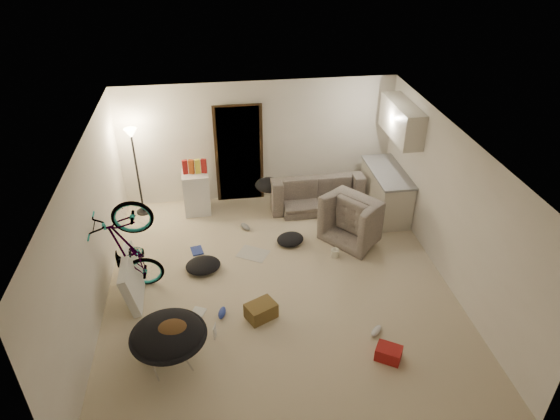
{
  "coord_description": "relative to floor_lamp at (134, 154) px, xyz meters",
  "views": [
    {
      "loc": [
        -0.87,
        -6.26,
        5.34
      ],
      "look_at": [
        0.1,
        0.6,
        1.08
      ],
      "focal_mm": 32.0,
      "sensor_mm": 36.0,
      "label": 1
    }
  ],
  "objects": [
    {
      "name": "kitchen_uppers",
      "position": [
        4.96,
        -0.65,
        0.64
      ],
      "size": [
        0.38,
        1.4,
        0.65
      ],
      "primitive_type": "cube",
      "color": "beige",
      "rests_on": "wall_right"
    },
    {
      "name": "wall_right",
      "position": [
        5.16,
        -2.65,
        -0.06
      ],
      "size": [
        0.02,
        6.0,
        2.5
      ],
      "primitive_type": "cube",
      "color": "white",
      "rests_on": "floor"
    },
    {
      "name": "wall_left",
      "position": [
        -0.36,
        -2.65,
        -0.06
      ],
      "size": [
        0.02,
        6.0,
        2.5
      ],
      "primitive_type": "cube",
      "color": "white",
      "rests_on": "floor"
    },
    {
      "name": "floor_lamp",
      "position": [
        0.0,
        0.0,
        0.0
      ],
      "size": [
        0.28,
        0.28,
        1.81
      ],
      "color": "black",
      "rests_on": "floor"
    },
    {
      "name": "snack_box_1",
      "position": [
        1.05,
        -0.1,
        -0.31
      ],
      "size": [
        0.11,
        0.09,
        0.3
      ],
      "primitive_type": "cube",
      "rotation": [
        0.0,
        0.0,
        -0.26
      ],
      "color": "#C55218",
      "rests_on": "mini_fridge"
    },
    {
      "name": "clothes_lump_a",
      "position": [
        1.18,
        -2.06,
        -1.21
      ],
      "size": [
        0.68,
        0.61,
        0.19
      ],
      "primitive_type": "ellipsoid",
      "rotation": [
        0.0,
        0.0,
        0.18
      ],
      "color": "black",
      "rests_on": "floor"
    },
    {
      "name": "drink_case_b",
      "position": [
        3.67,
        -4.38,
        -1.21
      ],
      "size": [
        0.42,
        0.39,
        0.2
      ],
      "primitive_type": "cube",
      "rotation": [
        0.0,
        0.0,
        -0.56
      ],
      "color": "maroon",
      "rests_on": "floor"
    },
    {
      "name": "bicycle",
      "position": [
        0.1,
        -2.45,
        -0.84
      ],
      "size": [
        1.79,
        0.79,
        1.03
      ],
      "primitive_type": "imported",
      "rotation": [
        0.0,
        -0.17,
        1.58
      ],
      "color": "black",
      "rests_on": "floor"
    },
    {
      "name": "hoodie",
      "position": [
        0.79,
        -4.08,
        -0.67
      ],
      "size": [
        0.51,
        0.43,
        0.22
      ],
      "primitive_type": "ellipsoid",
      "rotation": [
        0.0,
        0.0,
        0.07
      ],
      "color": "brown",
      "rests_on": "saucer_chair"
    },
    {
      "name": "shoe_4",
      "position": [
        3.65,
        -3.9,
        -1.26
      ],
      "size": [
        0.25,
        0.26,
        0.09
      ],
      "primitive_type": "ellipsoid",
      "rotation": [
        0.0,
        0.0,
        0.82
      ],
      "color": "white",
      "rests_on": "floor"
    },
    {
      "name": "newspaper",
      "position": [
        2.06,
        -1.72,
        -1.3
      ],
      "size": [
        0.64,
        0.6,
        0.01
      ],
      "primitive_type": "cube",
      "rotation": [
        0.0,
        0.0,
        1.04
      ],
      "color": "#BCB7AE",
      "rests_on": "floor"
    },
    {
      "name": "book_blue",
      "position": [
        1.07,
        -1.5,
        -1.29
      ],
      "size": [
        0.24,
        0.3,
        0.03
      ],
      "primitive_type": "cube",
      "rotation": [
        0.0,
        0.0,
        0.2
      ],
      "color": "#283A92",
      "rests_on": "floor"
    },
    {
      "name": "floor",
      "position": [
        2.4,
        -2.65,
        -1.32
      ],
      "size": [
        5.5,
        6.0,
        0.02
      ],
      "primitive_type": "cube",
      "color": "beige",
      "rests_on": "ground"
    },
    {
      "name": "clothes_lump_c",
      "position": [
        0.52,
        -3.89,
        -1.25
      ],
      "size": [
        0.52,
        0.51,
        0.12
      ],
      "primitive_type": "ellipsoid",
      "rotation": [
        0.0,
        0.0,
        -0.66
      ],
      "color": "silver",
      "rests_on": "floor"
    },
    {
      "name": "drink_case_a",
      "position": [
        2.03,
        -3.33,
        -1.18
      ],
      "size": [
        0.53,
        0.47,
        0.25
      ],
      "primitive_type": "cube",
      "rotation": [
        0.0,
        0.0,
        0.46
      ],
      "color": "brown",
      "rests_on": "floor"
    },
    {
      "name": "counter_top",
      "position": [
        4.83,
        -0.65,
        -0.41
      ],
      "size": [
        0.64,
        1.54,
        0.04
      ],
      "primitive_type": "cube",
      "color": "gray",
      "rests_on": "kitchen_counter"
    },
    {
      "name": "shoe_1",
      "position": [
        1.99,
        -0.9,
        -1.26
      ],
      "size": [
        0.23,
        0.29,
        0.1
      ],
      "primitive_type": "ellipsoid",
      "rotation": [
        0.0,
        0.0,
        -1.05
      ],
      "color": "slate",
      "rests_on": "floor"
    },
    {
      "name": "saucer_chair",
      "position": [
        0.74,
        -4.05,
        -0.88
      ],
      "size": [
        1.02,
        1.02,
        0.72
      ],
      "color": "silver",
      "rests_on": "floor"
    },
    {
      "name": "door_trim",
      "position": [
        2.0,
        0.29,
        -0.29
      ],
      "size": [
        0.97,
        0.04,
        2.1
      ],
      "primitive_type": "cube",
      "color": "#352312",
      "rests_on": "floor"
    },
    {
      "name": "sofa_drape",
      "position": [
        2.55,
        -0.2,
        -0.77
      ],
      "size": [
        0.64,
        0.56,
        0.28
      ],
      "primitive_type": "ellipsoid",
      "rotation": [
        0.0,
        0.0,
        -0.2
      ],
      "color": "black",
      "rests_on": "sofa"
    },
    {
      "name": "tv_box",
      "position": [
        0.1,
        -2.57,
        -0.96
      ],
      "size": [
        0.3,
        1.07,
        0.71
      ],
      "primitive_type": "cube",
      "rotation": [
        0.0,
        -0.21,
        0.02
      ],
      "color": "silver",
      "rests_on": "floor"
    },
    {
      "name": "juicer",
      "position": [
        3.49,
        -2.0,
        -1.22
      ],
      "size": [
        0.15,
        0.15,
        0.21
      ],
      "color": "beige",
      "rests_on": "floor"
    },
    {
      "name": "snack_box_3",
      "position": [
        1.29,
        -0.1,
        -0.31
      ],
      "size": [
        0.11,
        0.09,
        0.3
      ],
      "primitive_type": "cube",
      "rotation": [
        0.0,
        0.0,
        -0.24
      ],
      "color": "maroon",
      "rests_on": "mini_fridge"
    },
    {
      "name": "ceiling",
      "position": [
        2.4,
        -2.65,
        1.2
      ],
      "size": [
        5.5,
        6.0,
        0.02
      ],
      "primitive_type": "cube",
      "color": "white",
      "rests_on": "wall_back"
    },
    {
      "name": "book_asset",
      "position": [
        1.31,
        -3.72,
        -1.3
      ],
      "size": [
        0.25,
        0.2,
        0.02
      ],
      "primitive_type": "imported",
      "rotation": [
        0.0,
        0.0,
        1.33
      ],
      "color": "maroon",
      "rests_on": "floor"
    },
    {
      "name": "sofa",
      "position": [
        3.5,
        -0.2,
        -1.03
      ],
      "size": [
        1.89,
        0.78,
        0.55
      ],
      "primitive_type": "imported",
      "rotation": [
        0.0,
        0.0,
        3.17
      ],
      "color": "#313832",
      "rests_on": "floor"
    },
    {
      "name": "shoe_2",
      "position": [
        1.45,
        -3.21,
        -1.26
      ],
      "size": [
        0.17,
        0.28,
        0.1
      ],
      "primitive_type": "ellipsoid",
      "rotation": [
        0.0,
        0.0,
        1.33
      ],
      "color": "#283A92",
      "rests_on": "floor"
    },
    {
      "name": "wall_front",
      "position": [
        2.4,
        -5.66,
        -0.06
      ],
      "size": [
        5.5,
        0.02,
        2.5
      ],
      "primitive_type": "cube",
      "color": "white",
      "rests_on": "floor"
    },
    {
      "name": "kitchen_counter",
      "position": [
        4.83,
        -0.65,
        -0.87
      ],
      "size": [
        0.6,
        1.5,
        0.88
      ],
      "primitive_type": "cube",
      "color": "beige",
      "rests_on": "floor"
    },
    {
      "name": "book_white",
      "position": [
        1.08,
        -3.13,
        -1.3
      ],
      "size": [
        0.28,
        0.31,
        0.02
      ],
      "primitive_type": "cube",
      "rotation": [
        0.0,
        0.0,
        -0.42
      ],
      "color": "silver",
      "rests_on": "floor"
    },
    {
      "name": "clothes_lump_b",
      "position": [
        2.78,
        -1.48,
        -1.23
      ],
      "size": [
        0.66,
        0.63,
        0.16
      ],
      "primitive_type": "ellipsoid",
      "rotation": [
        0.0,
        0.0,
        0.48
      ],
      "color": "black",
      "rests_on": "floor"
    },
    {
      "name": "doorway",
      "position": [
        2.0,
        0.32,
        -0.29
      ],
      "size": [
        0.85,
        0.1,
        2.04
      ],
      "primitive_type": "cube",
      "color": "black",
      "rests_on": "floor"
    },
    {
      "name": "snack_box_0",
      "position": [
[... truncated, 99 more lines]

